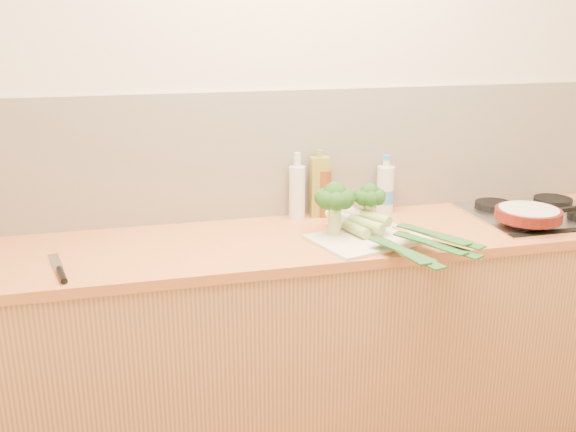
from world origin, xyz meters
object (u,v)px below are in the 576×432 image
gas_hob (540,213)px  chefs_knife (60,272)px  skillet (529,214)px  chopping_board (367,239)px

gas_hob → chefs_knife: bearing=-175.0°
gas_hob → chefs_knife: size_ratio=1.91×
gas_hob → skillet: (-0.15, -0.13, 0.05)m
chopping_board → skillet: 0.69m
chefs_knife → skillet: bearing=-10.7°
chopping_board → chefs_knife: bearing=166.9°
chopping_board → skillet: size_ratio=1.05×
gas_hob → skillet: 0.20m
gas_hob → skillet: size_ratio=1.49×
chopping_board → chefs_knife: (-1.13, -0.07, 0.00)m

